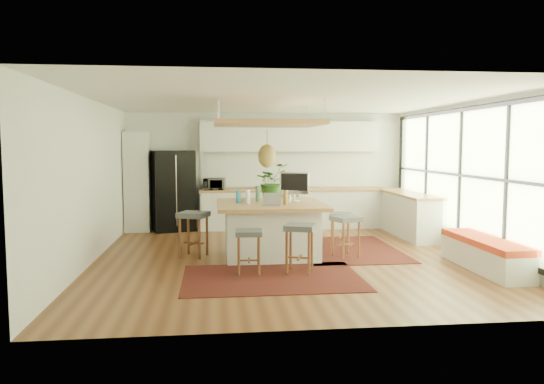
{
  "coord_description": "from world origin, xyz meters",
  "views": [
    {
      "loc": [
        -1.23,
        -8.69,
        1.93
      ],
      "look_at": [
        -0.2,
        0.5,
        1.1
      ],
      "focal_mm": 34.07,
      "sensor_mm": 36.0,
      "label": 1
    }
  ],
  "objects": [
    {
      "name": "stool_left_side",
      "position": [
        -1.6,
        0.27,
        0.35
      ],
      "size": [
        0.6,
        0.6,
        0.79
      ],
      "primitive_type": null,
      "rotation": [
        0.0,
        0.0,
        -1.93
      ],
      "color": "#44474B",
      "rests_on": "floor"
    },
    {
      "name": "fridge",
      "position": [
        -2.17,
        3.17,
        0.93
      ],
      "size": [
        1.07,
        0.93,
        1.83
      ],
      "primitive_type": null,
      "rotation": [
        0.0,
        0.0,
        0.28
      ],
      "color": "black",
      "rests_on": "floor"
    },
    {
      "name": "island_bottle_4",
      "position": [
        -0.46,
        0.51,
        1.03
      ],
      "size": [
        0.07,
        0.07,
        0.19
      ],
      "primitive_type": "cylinder",
      "color": "#45734F",
      "rests_on": "island"
    },
    {
      "name": "wall_front",
      "position": [
        0.0,
        -3.5,
        1.35
      ],
      "size": [
        6.5,
        0.0,
        6.5
      ],
      "primitive_type": "plane",
      "rotation": [
        -1.57,
        0.0,
        0.0
      ],
      "color": "silver",
      "rests_on": "ground"
    },
    {
      "name": "island_bottle_3",
      "position": [
        0.09,
        0.31,
        1.03
      ],
      "size": [
        0.07,
        0.07,
        0.19
      ],
      "primitive_type": "cylinder",
      "color": "white",
      "rests_on": "island"
    },
    {
      "name": "rug_near",
      "position": [
        -0.4,
        -1.34,
        0.01
      ],
      "size": [
        2.6,
        1.8,
        0.01
      ],
      "primitive_type": "cube",
      "color": "black",
      "rests_on": "floor"
    },
    {
      "name": "monitor",
      "position": [
        0.21,
        0.52,
        1.19
      ],
      "size": [
        0.59,
        0.48,
        0.53
      ],
      "primitive_type": null,
      "rotation": [
        0.0,
        0.0,
        -0.56
      ],
      "color": "#A5A5AA",
      "rests_on": "island"
    },
    {
      "name": "window_bench",
      "position": [
        2.95,
        -1.2,
        0.25
      ],
      "size": [
        0.52,
        2.0,
        0.5
      ],
      "primitive_type": null,
      "color": "silver",
      "rests_on": "floor"
    },
    {
      "name": "laptop",
      "position": [
        -0.29,
        -0.16,
        1.05
      ],
      "size": [
        0.36,
        0.37,
        0.22
      ],
      "primitive_type": null,
      "rotation": [
        0.0,
        0.0,
        -0.23
      ],
      "color": "#A5A5AA",
      "rests_on": "island"
    },
    {
      "name": "island_bowl",
      "position": [
        -0.75,
        0.72,
        0.96
      ],
      "size": [
        0.27,
        0.27,
        0.05
      ],
      "primitive_type": "imported",
      "rotation": [
        0.0,
        0.0,
        0.37
      ],
      "color": "white",
      "rests_on": "island"
    },
    {
      "name": "stool_right_front",
      "position": [
        1.02,
        -0.07,
        0.35
      ],
      "size": [
        0.54,
        0.54,
        0.71
      ],
      "primitive_type": null,
      "rotation": [
        0.0,
        0.0,
        1.92
      ],
      "color": "#44474B",
      "rests_on": "floor"
    },
    {
      "name": "back_counter_top",
      "position": [
        0.55,
        3.18,
        0.9
      ],
      "size": [
        4.24,
        0.64,
        0.05
      ],
      "primitive_type": "cube",
      "color": "#9C6537",
      "rests_on": "back_counter_base"
    },
    {
      "name": "microwave",
      "position": [
        -1.23,
        3.18,
        1.09
      ],
      "size": [
        0.5,
        0.31,
        0.32
      ],
      "primitive_type": "imported",
      "rotation": [
        0.0,
        0.0,
        -0.11
      ],
      "color": "#A5A5AA",
      "rests_on": "back_counter_top"
    },
    {
      "name": "range",
      "position": [
        0.3,
        3.18,
        0.5
      ],
      "size": [
        0.76,
        0.62,
        1.0
      ],
      "primitive_type": null,
      "color": "#A5A5AA",
      "rests_on": "floor"
    },
    {
      "name": "pantry",
      "position": [
        -2.95,
        3.18,
        1.12
      ],
      "size": [
        0.55,
        0.6,
        2.25
      ],
      "primitive_type": "cube",
      "color": "silver",
      "rests_on": "floor"
    },
    {
      "name": "upper_cabinets",
      "position": [
        0.55,
        3.32,
        2.15
      ],
      "size": [
        4.2,
        0.34,
        0.7
      ],
      "primitive_type": "cube",
      "color": "silver",
      "rests_on": "wall_back"
    },
    {
      "name": "right_counter_top",
      "position": [
        2.93,
        2.0,
        0.9
      ],
      "size": [
        0.64,
        2.54,
        0.05
      ],
      "primitive_type": "cube",
      "color": "#9C6537",
      "rests_on": "right_counter_base"
    },
    {
      "name": "stool_near_right",
      "position": [
        0.05,
        -1.04,
        0.35
      ],
      "size": [
        0.55,
        0.55,
        0.74
      ],
      "primitive_type": null,
      "rotation": [
        0.0,
        0.0,
        -0.32
      ],
      "color": "#44474B",
      "rests_on": "floor"
    },
    {
      "name": "floor",
      "position": [
        0.0,
        0.0,
        0.0
      ],
      "size": [
        7.0,
        7.0,
        0.0
      ],
      "primitive_type": "plane",
      "color": "#582F19",
      "rests_on": "ground"
    },
    {
      "name": "island_bottle_1",
      "position": [
        -0.66,
        0.11,
        1.03
      ],
      "size": [
        0.07,
        0.07,
        0.19
      ],
      "primitive_type": "cylinder",
      "color": "white",
      "rests_on": "island"
    },
    {
      "name": "stool_near_left",
      "position": [
        -0.73,
        -1.04,
        0.35
      ],
      "size": [
        0.42,
        0.42,
        0.67
      ],
      "primitive_type": null,
      "rotation": [
        0.0,
        0.0,
        -0.06
      ],
      "color": "#44474B",
      "rests_on": "floor"
    },
    {
      "name": "back_counter_base",
      "position": [
        0.55,
        3.18,
        0.44
      ],
      "size": [
        4.2,
        0.6,
        0.88
      ],
      "primitive_type": "cube",
      "color": "silver",
      "rests_on": "floor"
    },
    {
      "name": "island",
      "position": [
        -0.26,
        0.26,
        0.47
      ],
      "size": [
        1.85,
        1.85,
        0.93
      ],
      "primitive_type": null,
      "color": "#9C6537",
      "rests_on": "floor"
    },
    {
      "name": "ceiling",
      "position": [
        0.0,
        0.0,
        2.7
      ],
      "size": [
        7.0,
        7.0,
        0.0
      ],
      "primitive_type": "plane",
      "rotation": [
        3.14,
        0.0,
        0.0
      ],
      "color": "white",
      "rests_on": "ground"
    },
    {
      "name": "wall_right",
      "position": [
        3.25,
        0.0,
        1.35
      ],
      "size": [
        0.0,
        7.0,
        7.0
      ],
      "primitive_type": "plane",
      "rotation": [
        1.57,
        0.0,
        -1.57
      ],
      "color": "silver",
      "rests_on": "ground"
    },
    {
      "name": "island_bottle_0",
      "position": [
        -0.81,
        0.36,
        1.03
      ],
      "size": [
        0.07,
        0.07,
        0.19
      ],
      "primitive_type": "cylinder",
      "color": "#2F90BC",
      "rests_on": "island"
    },
    {
      "name": "wall_left",
      "position": [
        -3.25,
        0.0,
        1.35
      ],
      "size": [
        0.0,
        7.0,
        7.0
      ],
      "primitive_type": "plane",
      "rotation": [
        1.57,
        0.0,
        1.57
      ],
      "color": "silver",
      "rests_on": "ground"
    },
    {
      "name": "island_plant",
      "position": [
        -0.17,
        0.92,
        1.19
      ],
      "size": [
        0.89,
        0.9,
        0.52
      ],
      "primitive_type": "imported",
      "rotation": [
        0.0,
        0.0,
        0.68
      ],
      "color": "#1E4C19",
      "rests_on": "island"
    },
    {
      "name": "wall_back",
      "position": [
        0.0,
        3.5,
        1.35
      ],
      "size": [
        6.5,
        0.0,
        6.5
      ],
      "primitive_type": "plane",
      "rotation": [
        1.57,
        0.0,
        0.0
      ],
      "color": "silver",
      "rests_on": "ground"
    },
    {
      "name": "right_counter_base",
      "position": [
        2.93,
        2.0,
        0.44
      ],
      "size": [
        0.6,
        2.5,
        0.88
      ],
      "primitive_type": "cube",
      "color": "silver",
      "rests_on": "floor"
    },
    {
      "name": "ceiling_panel",
      "position": [
        -0.3,
        0.4,
        2.05
      ],
      "size": [
        1.86,
        1.86,
        0.8
      ],
      "primitive_type": null,
      "color": "#9C6537",
      "rests_on": "ceiling"
    },
    {
      "name": "backsplash",
      "position": [
        0.55,
        3.48,
        1.35
      ],
      "size": [
        4.2,
        0.02,
        0.8
      ],
      "primitive_type": "cube",
      "color": "white",
      "rests_on": "wall_back"
    },
    {
      "name": "window_wall",
      "position": [
        3.22,
        0.0,
        1.4
      ],
      "size": [
        0.1,
        6.2,
        2.6
      ],
      "primitive_type": null,
      "color": "black",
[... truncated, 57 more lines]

